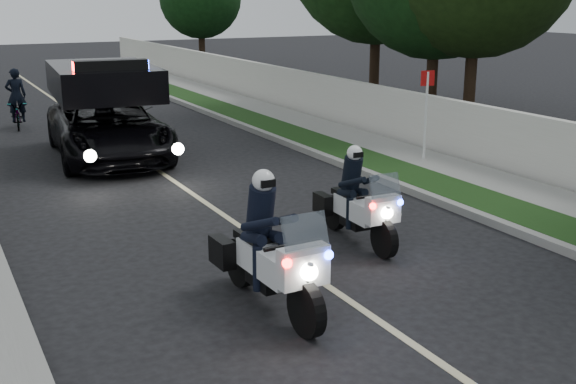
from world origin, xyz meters
The scene contains 16 objects.
ground centered at (0.00, 0.00, 0.00)m, with size 120.00×120.00×0.00m, color black.
curb_right centered at (4.10, 10.00, 0.07)m, with size 0.20×60.00×0.15m, color gray.
grass_verge centered at (4.80, 10.00, 0.08)m, with size 1.20×60.00×0.16m, color #193814.
sidewalk_right centered at (6.10, 10.00, 0.08)m, with size 1.40×60.00×0.16m, color gray.
property_wall centered at (7.10, 10.00, 0.75)m, with size 0.22×60.00×1.50m, color beige.
lane_marking centered at (0.00, 10.00, 0.00)m, with size 0.12×50.00×0.01m, color #BFB78C.
police_moto_left centered at (-1.06, 1.89, 0.00)m, with size 0.77×2.21×1.88m, color silver, non-canonical shape.
police_moto_right centered at (1.41, 3.59, 0.00)m, with size 0.68×1.94×1.65m, color silver, non-canonical shape.
police_suv centered at (-0.67, 12.01, 0.00)m, with size 2.62×5.67×2.76m, color black.
bicycle centered at (-2.15, 17.60, 0.00)m, with size 0.57×1.62×0.85m, color black.
cyclist centered at (-2.15, 17.60, 0.00)m, with size 0.60×0.40×1.67m, color black.
sign_post centered at (6.00, 7.69, 0.00)m, with size 0.37×0.37×2.38m, color #B60D28, non-canonical shape.
tree_right_b centered at (9.78, 12.24, 0.00)m, with size 5.73×5.73×9.55m, color #143712, non-canonical shape.
tree_right_c centered at (10.28, 11.00, 0.00)m, with size 6.05×6.05×10.08m, color #1D3511, non-canonical shape.
tree_right_d centered at (10.02, 15.84, 0.00)m, with size 6.43×6.43×10.72m, color #193F15, non-canonical shape.
tree_right_e centered at (9.88, 33.01, 0.00)m, with size 4.60×4.60×7.67m, color black, non-canonical shape.
Camera 1 is at (-4.92, -6.05, 4.03)m, focal length 44.71 mm.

